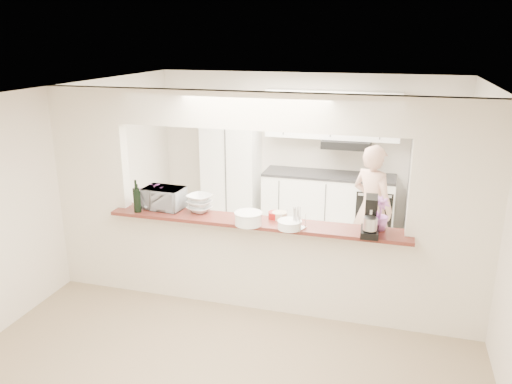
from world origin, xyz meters
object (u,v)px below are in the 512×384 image
at_px(stand_mixer, 371,218).
at_px(refrigerator, 434,188).
at_px(person, 372,208).
at_px(toaster_oven, 164,198).

bearing_deg(stand_mixer, refrigerator, 73.97).
relative_size(refrigerator, person, 1.00).
relative_size(refrigerator, stand_mixer, 4.03).
bearing_deg(person, toaster_oven, 65.96).
bearing_deg(refrigerator, toaster_oven, -140.91).
bearing_deg(refrigerator, person, -125.09).
height_order(refrigerator, stand_mixer, refrigerator).
xyz_separation_m(refrigerator, person, (-0.85, -1.21, 0.00)).
distance_m(refrigerator, person, 1.48).
distance_m(toaster_oven, stand_mixer, 2.41).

